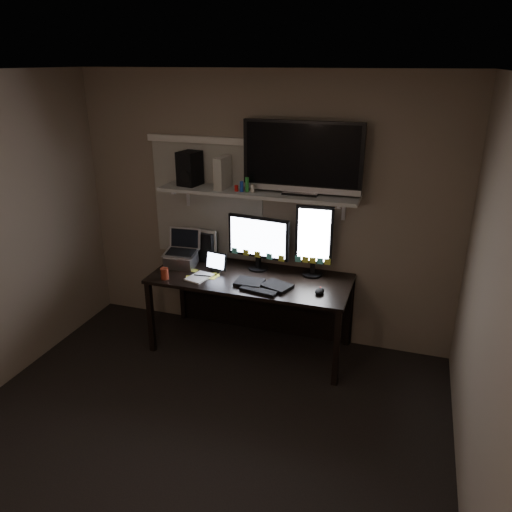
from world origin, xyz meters
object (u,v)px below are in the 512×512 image
at_px(monitor_landscape, 258,243).
at_px(desk, 255,289).
at_px(tablet, 216,262).
at_px(laptop, 181,250).
at_px(monitor_portrait, 314,241).
at_px(speaker, 190,168).
at_px(keyboard, 263,284).
at_px(game_console, 223,173).
at_px(mouse, 320,291).
at_px(cup, 165,274).
at_px(tv, 302,158).

bearing_deg(monitor_landscape, desk, -89.67).
xyz_separation_m(tablet, laptop, (-0.36, -0.00, 0.08)).
relative_size(desk, tablet, 8.31).
relative_size(monitor_portrait, speaker, 2.15).
xyz_separation_m(keyboard, game_console, (-0.49, 0.35, 0.88)).
height_order(desk, mouse, mouse).
relative_size(monitor_landscape, tablet, 2.76).
distance_m(mouse, laptop, 1.38).
bearing_deg(laptop, cup, -97.51).
distance_m(keyboard, tablet, 0.54).
bearing_deg(speaker, mouse, -5.46).
bearing_deg(keyboard, monitor_portrait, 56.21).
bearing_deg(monitor_landscape, game_console, -173.08).
bearing_deg(laptop, desk, 2.38).
bearing_deg(speaker, tv, 10.17).
bearing_deg(mouse, monitor_portrait, 118.19).
height_order(desk, game_console, game_console).
bearing_deg(cup, laptop, 87.19).
bearing_deg(mouse, keyboard, -172.24).
height_order(keyboard, tv, tv).
bearing_deg(mouse, tablet, 177.30).
xyz_separation_m(monitor_landscape, laptop, (-0.71, -0.17, -0.09)).
height_order(tablet, laptop, laptop).
relative_size(mouse, tv, 0.11).
distance_m(monitor_landscape, tv, 0.88).
bearing_deg(mouse, laptop, 179.89).
height_order(desk, laptop, laptop).
bearing_deg(tv, mouse, -53.88).
bearing_deg(tv, game_console, -178.12).
bearing_deg(tablet, keyboard, -9.41).
height_order(monitor_portrait, laptop, monitor_portrait).
xyz_separation_m(tv, speaker, (-1.05, -0.00, -0.15)).
bearing_deg(tablet, laptop, -169.80).
height_order(tablet, cup, tablet).
relative_size(desk, speaker, 5.83).
distance_m(mouse, cup, 1.39).
distance_m(desk, tablet, 0.45).
xyz_separation_m(monitor_portrait, tv, (-0.13, 0.01, 0.73)).
distance_m(keyboard, speaker, 1.27).
relative_size(game_console, speaker, 0.92).
xyz_separation_m(desk, monitor_landscape, (0.01, 0.08, 0.44)).
xyz_separation_m(mouse, laptop, (-1.36, 0.17, 0.15)).
relative_size(monitor_portrait, laptop, 1.93).
xyz_separation_m(monitor_landscape, game_console, (-0.34, -0.00, 0.63)).
distance_m(tablet, speaker, 0.89).
distance_m(monitor_portrait, cup, 1.36).
distance_m(tablet, game_console, 0.81).
height_order(keyboard, speaker, speaker).
bearing_deg(cup, game_console, 50.42).
xyz_separation_m(cup, tv, (1.11, 0.50, 1.01)).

